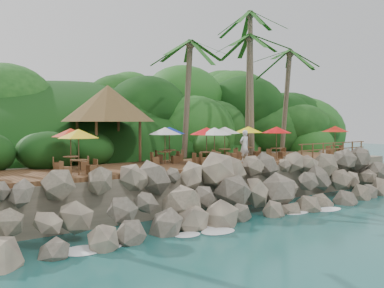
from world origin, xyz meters
TOP-DOWN VIEW (x-y plane):
  - ground at (0.00, 0.00)m, footprint 140.00×140.00m
  - land_base at (0.00, 16.00)m, footprint 32.00×25.20m
  - jungle_hill at (0.00, 23.50)m, footprint 44.80×28.00m
  - seawall at (0.00, 2.00)m, footprint 29.00×4.00m
  - terrace at (0.00, 6.00)m, footprint 26.00×5.00m
  - jungle_foliage at (0.00, 15.00)m, footprint 44.00×16.00m
  - foam_line at (0.00, 0.30)m, footprint 25.20×0.80m
  - palms at (0.23, 8.63)m, footprint 32.37×6.95m
  - palapa at (-3.39, 9.95)m, footprint 5.61×5.61m
  - dining_clusters at (-1.18, 5.73)m, footprint 25.52×5.12m
  - railing at (10.20, 3.65)m, footprint 7.20×0.10m
  - waiter at (3.03, 4.80)m, footprint 0.69×0.46m

SIDE VIEW (x-z plane):
  - ground at x=0.00m, z-range 0.00..0.00m
  - jungle_hill at x=0.00m, z-range -7.70..7.70m
  - jungle_foliage at x=0.00m, z-range -6.00..6.00m
  - foam_line at x=0.00m, z-range 0.00..0.06m
  - land_base at x=0.00m, z-range 0.00..2.10m
  - seawall at x=0.00m, z-range 0.00..2.30m
  - terrace at x=0.00m, z-range 2.10..2.30m
  - railing at x=10.20m, z-range 2.41..3.41m
  - waiter at x=3.03m, z-range 2.30..4.19m
  - dining_clusters at x=-1.18m, z-range 2.99..5.06m
  - palapa at x=-3.39m, z-range 3.49..8.09m
  - palms at x=0.23m, z-range 4.94..18.31m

